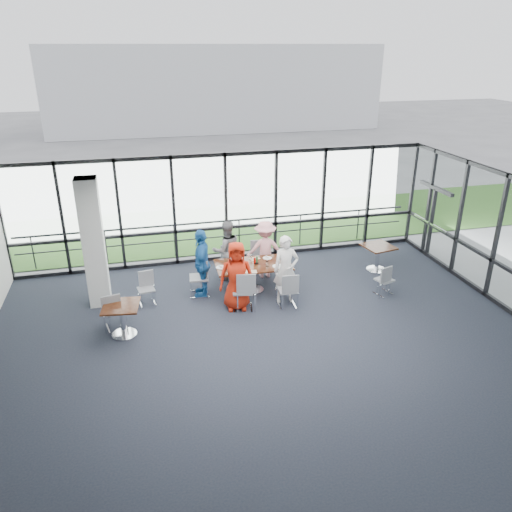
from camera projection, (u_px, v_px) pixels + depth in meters
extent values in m
cube|color=#1C202D|center=(272.00, 349.00, 10.64)|extent=(12.00, 10.00, 0.02)
cube|color=silver|center=(274.00, 204.00, 9.38)|extent=(12.00, 10.00, 0.04)
cube|color=silver|center=(396.00, 471.00, 5.55)|extent=(12.00, 0.10, 3.20)
cube|color=white|center=(226.00, 208.00, 14.47)|extent=(12.00, 0.10, 3.20)
cube|color=black|center=(431.00, 223.00, 14.91)|extent=(0.12, 1.60, 2.10)
cube|color=silver|center=(94.00, 244.00, 11.88)|extent=(0.50, 0.50, 3.20)
cube|color=slate|center=(203.00, 210.00, 19.57)|extent=(80.00, 70.00, 0.02)
cube|color=#346221|center=(211.00, 226.00, 17.77)|extent=(80.00, 5.00, 0.01)
cube|color=silver|center=(211.00, 86.00, 38.92)|extent=(24.00, 10.00, 6.00)
cylinder|color=#2D2D33|center=(223.00, 236.00, 15.44)|extent=(12.00, 0.06, 0.06)
cube|color=black|center=(253.00, 265.00, 12.87)|extent=(1.97, 1.12, 0.04)
cylinder|color=silver|center=(253.00, 278.00, 13.02)|extent=(0.12, 0.12, 0.71)
cylinder|color=silver|center=(253.00, 289.00, 13.15)|extent=(0.56, 0.56, 0.03)
cube|color=black|center=(121.00, 306.00, 10.84)|extent=(0.88, 0.88, 0.04)
cylinder|color=silver|center=(123.00, 321.00, 10.99)|extent=(0.12, 0.12, 0.71)
cube|color=black|center=(379.00, 247.00, 14.03)|extent=(0.92, 0.92, 0.04)
cylinder|color=silver|center=(377.00, 259.00, 14.18)|extent=(0.12, 0.12, 0.71)
imported|color=#B5200D|center=(237.00, 276.00, 11.93)|extent=(0.91, 0.66, 1.73)
imported|color=silver|center=(286.00, 270.00, 12.28)|extent=(0.66, 0.50, 1.73)
imported|color=slate|center=(227.00, 250.00, 13.50)|extent=(0.87, 0.61, 1.67)
imported|color=pink|center=(265.00, 249.00, 13.64)|extent=(1.11, 0.67, 1.62)
imported|color=#1B5AA1|center=(202.00, 263.00, 12.58)|extent=(0.77, 1.14, 1.79)
cylinder|color=white|center=(237.00, 271.00, 12.47)|extent=(0.28, 0.28, 0.01)
cylinder|color=white|center=(278.00, 266.00, 12.71)|extent=(0.28, 0.28, 0.01)
cylinder|color=white|center=(233.00, 260.00, 13.11)|extent=(0.25, 0.25, 0.01)
cylinder|color=white|center=(267.00, 258.00, 13.21)|extent=(0.24, 0.24, 0.01)
cylinder|color=white|center=(221.00, 267.00, 12.65)|extent=(0.25, 0.25, 0.01)
cylinder|color=white|center=(247.00, 265.00, 12.63)|extent=(0.07, 0.07, 0.14)
cylinder|color=white|center=(267.00, 264.00, 12.69)|extent=(0.07, 0.07, 0.15)
cylinder|color=white|center=(251.00, 257.00, 13.10)|extent=(0.07, 0.07, 0.14)
cylinder|color=white|center=(227.00, 267.00, 12.53)|extent=(0.07, 0.07, 0.14)
cube|color=silver|center=(251.00, 272.00, 12.43)|extent=(0.31, 0.24, 0.00)
cube|color=silver|center=(287.00, 266.00, 12.76)|extent=(0.36, 0.31, 0.00)
cube|color=silver|center=(255.00, 259.00, 13.19)|extent=(0.33, 0.29, 0.00)
cube|color=black|center=(256.00, 263.00, 12.87)|extent=(0.10, 0.07, 0.04)
cylinder|color=#A30700|center=(255.00, 261.00, 12.83)|extent=(0.06, 0.06, 0.18)
cylinder|color=#256C33|center=(257.00, 260.00, 12.86)|extent=(0.05, 0.05, 0.20)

